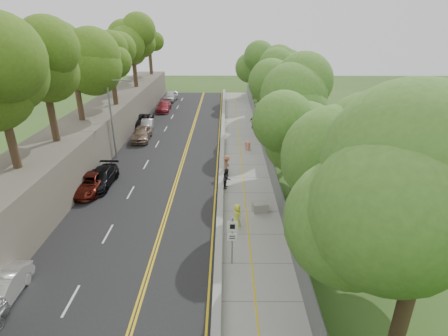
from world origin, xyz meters
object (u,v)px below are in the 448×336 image
(car_2, at_px, (90,183))
(painter_0, at_px, (237,215))
(signpost, at_px, (232,236))
(car_1, at_px, (0,291))
(construction_barrel, at_px, (248,146))
(person_far, at_px, (254,122))
(streetlight, at_px, (113,113))
(concrete_block, at_px, (260,207))

(car_2, height_order, painter_0, painter_0)
(signpost, bearing_deg, painter_0, 84.31)
(painter_0, bearing_deg, car_1, 132.71)
(car_1, distance_m, painter_0, 13.97)
(construction_barrel, xyz_separation_m, person_far, (1.20, 8.07, 0.45))
(signpost, bearing_deg, construction_barrel, 84.19)
(streetlight, xyz_separation_m, car_1, (-0.14, -20.07, -3.92))
(concrete_block, bearing_deg, car_2, 166.56)
(car_1, bearing_deg, construction_barrel, 56.78)
(construction_barrel, xyz_separation_m, car_2, (-13.60, -9.84, 0.22))
(painter_0, bearing_deg, signpost, -173.39)
(signpost, relative_size, person_far, 1.68)
(concrete_block, distance_m, person_far, 21.24)
(concrete_block, bearing_deg, painter_0, -131.19)
(construction_barrel, xyz_separation_m, concrete_block, (0.20, -13.14, -0.11))
(signpost, xyz_separation_m, concrete_block, (2.15, 6.02, -1.55))
(streetlight, height_order, car_2, streetlight)
(concrete_block, height_order, person_far, person_far)
(signpost, bearing_deg, car_1, -165.29)
(person_far, bearing_deg, concrete_block, 83.43)
(car_2, bearing_deg, construction_barrel, 39.14)
(construction_barrel, bearing_deg, person_far, 81.54)
(streetlight, height_order, construction_barrel, streetlight)
(concrete_block, xyz_separation_m, car_1, (-13.80, -9.07, 0.31))
(car_1, xyz_separation_m, person_far, (14.80, 30.28, 0.25))
(construction_barrel, height_order, concrete_block, construction_barrel)
(painter_0, relative_size, person_far, 0.91)
(streetlight, relative_size, concrete_block, 7.37)
(car_1, bearing_deg, streetlight, 87.87)
(painter_0, bearing_deg, car_2, 78.57)
(construction_barrel, relative_size, concrete_block, 0.87)
(construction_barrel, distance_m, person_far, 8.17)
(construction_barrel, distance_m, car_2, 16.79)
(streetlight, bearing_deg, construction_barrel, 9.02)
(construction_barrel, bearing_deg, car_2, -144.11)
(painter_0, xyz_separation_m, person_far, (2.75, 23.21, 0.08))
(car_1, bearing_deg, painter_0, 28.68)
(streetlight, xyz_separation_m, car_2, (-0.14, -7.70, -3.90))
(car_1, distance_m, person_far, 33.71)
(signpost, height_order, construction_barrel, signpost)
(construction_barrel, height_order, car_1, car_1)
(concrete_block, relative_size, person_far, 0.59)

